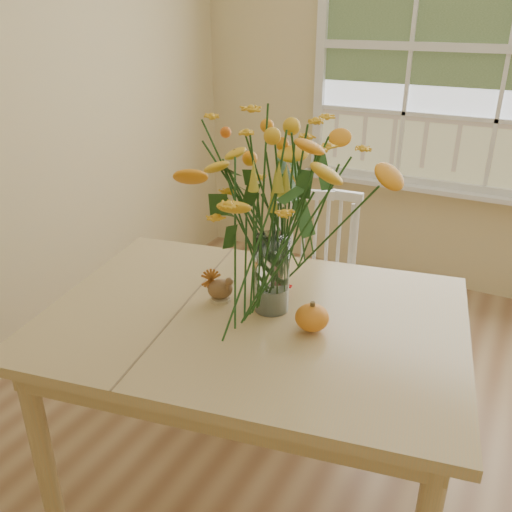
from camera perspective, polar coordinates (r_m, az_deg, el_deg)
The scene contains 8 objects.
wall_back at distance 3.61m, azimuth 24.62°, elevation 16.03°, with size 4.00×0.02×2.70m, color beige.
window at distance 3.56m, azimuth 25.10°, elevation 18.83°, with size 2.42×0.12×1.74m.
dining_table at distance 1.97m, azimuth -0.27°, elevation -8.50°, with size 1.62×1.29×0.78m.
windsor_chair at distance 2.72m, azimuth 6.02°, elevation -2.46°, with size 0.56×0.55×0.94m.
flower_vase at distance 1.78m, azimuth 1.78°, elevation 6.06°, with size 0.58×0.58×0.69m.
pumpkin at distance 1.82m, azimuth 5.91°, elevation -6.59°, with size 0.11×0.11×0.09m, color orange.
turkey_figurine at distance 1.99m, azimuth -3.79°, elevation -3.50°, with size 0.12×0.11×0.12m.
dark_gourd at distance 2.06m, azimuth 1.29°, elevation -2.71°, with size 0.13×0.09×0.07m.
Camera 1 is at (0.25, -1.33, 1.76)m, focal length 38.00 mm.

